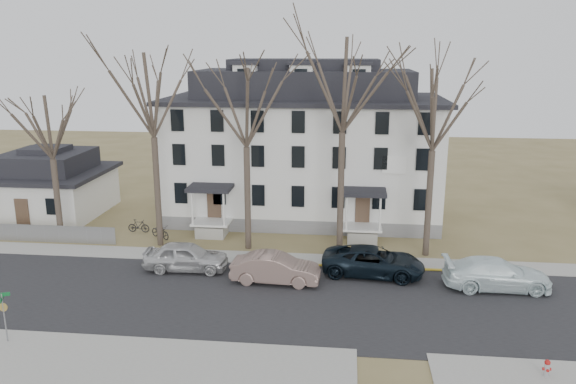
# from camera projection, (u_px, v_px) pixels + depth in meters

# --- Properties ---
(ground) EXTENTS (120.00, 120.00, 0.00)m
(ground) POSITION_uv_depth(u_px,v_px,m) (315.00, 322.00, 27.17)
(ground) COLOR olive
(ground) RESTS_ON ground
(main_road) EXTENTS (120.00, 10.00, 0.04)m
(main_road) POSITION_uv_depth(u_px,v_px,m) (317.00, 303.00, 29.09)
(main_road) COLOR #27272A
(main_road) RESTS_ON ground
(far_sidewalk) EXTENTS (120.00, 2.00, 0.08)m
(far_sidewalk) POSITION_uv_depth(u_px,v_px,m) (323.00, 261.00, 34.87)
(far_sidewalk) COLOR #A09F97
(far_sidewalk) RESTS_ON ground
(near_sidewalk_left) EXTENTS (20.00, 5.00, 0.08)m
(near_sidewalk_left) POSITION_uv_depth(u_px,v_px,m) (114.00, 369.00, 23.19)
(near_sidewalk_left) COLOR #A09F97
(near_sidewalk_left) RESTS_ON ground
(yellow_curb) EXTENTS (14.00, 0.25, 0.06)m
(yellow_curb) POSITION_uv_depth(u_px,v_px,m) (406.00, 270.00, 33.48)
(yellow_curb) COLOR gold
(yellow_curb) RESTS_ON ground
(boarding_house) EXTENTS (20.80, 12.36, 12.05)m
(boarding_house) POSITION_uv_depth(u_px,v_px,m) (304.00, 148.00, 43.31)
(boarding_house) COLOR slate
(boarding_house) RESTS_ON ground
(small_house) EXTENTS (8.70, 8.70, 5.00)m
(small_house) POSITION_uv_depth(u_px,v_px,m) (50.00, 186.00, 44.30)
(small_house) COLOR silver
(small_house) RESTS_ON ground
(fence) EXTENTS (14.00, 0.06, 1.20)m
(fence) POSITION_uv_depth(u_px,v_px,m) (18.00, 241.00, 38.51)
(fence) COLOR gray
(fence) RESTS_ON ground
(tree_far_left) EXTENTS (8.40, 8.40, 13.72)m
(tree_far_left) POSITION_uv_depth(u_px,v_px,m) (151.00, 89.00, 35.17)
(tree_far_left) COLOR #473B31
(tree_far_left) RESTS_ON ground
(tree_mid_left) EXTENTS (7.80, 7.80, 12.74)m
(tree_mid_left) POSITION_uv_depth(u_px,v_px,m) (246.00, 102.00, 34.72)
(tree_mid_left) COLOR #473B31
(tree_mid_left) RESTS_ON ground
(tree_center) EXTENTS (9.00, 9.00, 14.70)m
(tree_center) POSITION_uv_depth(u_px,v_px,m) (344.00, 78.00, 33.73)
(tree_center) COLOR #473B31
(tree_center) RESTS_ON ground
(tree_mid_right) EXTENTS (7.80, 7.80, 12.74)m
(tree_mid_right) POSITION_uv_depth(u_px,v_px,m) (435.00, 104.00, 33.52)
(tree_mid_right) COLOR #473B31
(tree_mid_right) RESTS_ON ground
(tree_bungalow) EXTENTS (6.60, 6.60, 10.78)m
(tree_bungalow) POSITION_uv_depth(u_px,v_px,m) (49.00, 123.00, 36.45)
(tree_bungalow) COLOR #473B31
(tree_bungalow) RESTS_ON ground
(car_silver) EXTENTS (5.05, 2.19, 1.70)m
(car_silver) POSITION_uv_depth(u_px,v_px,m) (186.00, 257.00, 33.19)
(car_silver) COLOR silver
(car_silver) RESTS_ON ground
(car_tan) EXTENTS (5.06, 1.97, 1.64)m
(car_tan) POSITION_uv_depth(u_px,v_px,m) (276.00, 269.00, 31.48)
(car_tan) COLOR gray
(car_tan) RESTS_ON ground
(car_navy) EXTENTS (6.12, 3.29, 1.63)m
(car_navy) POSITION_uv_depth(u_px,v_px,m) (373.00, 262.00, 32.51)
(car_navy) COLOR black
(car_navy) RESTS_ON ground
(car_white) EXTENTS (5.80, 2.49, 1.67)m
(car_white) POSITION_uv_depth(u_px,v_px,m) (497.00, 275.00, 30.67)
(car_white) COLOR white
(car_white) RESTS_ON ground
(bicycle_left) EXTENTS (1.86, 1.55, 0.96)m
(bicycle_left) POSITION_uv_depth(u_px,v_px,m) (160.00, 232.00, 38.82)
(bicycle_left) COLOR black
(bicycle_left) RESTS_ON ground
(bicycle_right) EXTENTS (1.59, 0.50, 0.95)m
(bicycle_right) POSITION_uv_depth(u_px,v_px,m) (139.00, 226.00, 40.06)
(bicycle_right) COLOR black
(bicycle_right) RESTS_ON ground
(fire_hydrant) EXTENTS (0.33, 0.31, 0.80)m
(fire_hydrant) POSITION_uv_depth(u_px,v_px,m) (547.00, 369.00, 22.45)
(fire_hydrant) COLOR #B7B7BA
(fire_hydrant) RESTS_ON ground
(street_sign) EXTENTS (0.69, 0.69, 2.42)m
(street_sign) POSITION_uv_depth(u_px,v_px,m) (3.00, 310.00, 24.82)
(street_sign) COLOR gray
(street_sign) RESTS_ON ground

